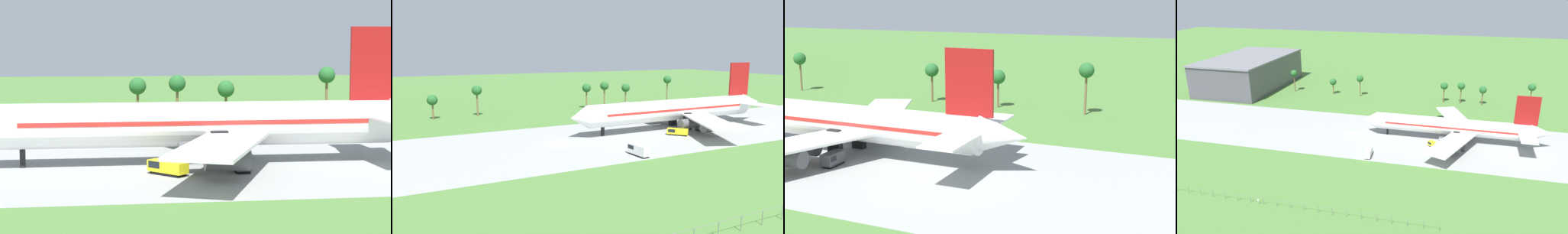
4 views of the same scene
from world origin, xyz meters
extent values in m
cylinder|color=white|center=(38.61, 2.89, 5.73)|extent=(57.51, 6.30, 6.30)
cube|color=red|center=(38.61, 2.89, 6.20)|extent=(48.88, 6.42, 0.63)
cube|color=maroon|center=(65.48, 2.89, 14.23)|extent=(8.19, 0.50, 10.70)
cube|color=white|center=(65.79, 2.89, 6.67)|extent=(5.67, 25.19, 0.30)
cube|color=white|center=(40.16, -10.45, 4.63)|extent=(17.59, 27.82, 0.44)
cube|color=white|center=(40.16, 16.24, 4.63)|extent=(17.59, 27.82, 0.44)
cylinder|color=#4C4C51|center=(38.21, -4.66, 2.81)|extent=(5.67, 2.83, 2.83)
cylinder|color=#4C4C51|center=(40.76, -10.96, 2.81)|extent=(5.67, 2.83, 2.83)
cylinder|color=#4C4C51|center=(38.21, 10.45, 2.81)|extent=(5.67, 2.83, 2.83)
cylinder|color=#4C4C51|center=(40.76, 16.75, 2.81)|extent=(5.67, 2.83, 2.83)
cube|color=black|center=(14.46, 2.89, 2.55)|extent=(0.70, 0.90, 5.10)
cube|color=black|center=(41.49, -0.57, 2.55)|extent=(2.40, 1.20, 5.10)
cube|color=black|center=(41.49, 6.36, 2.55)|extent=(2.40, 1.20, 5.10)
cube|color=black|center=(43.86, -4.24, 0.20)|extent=(1.88, 3.73, 0.40)
cube|color=#4C4C51|center=(43.86, -4.24, 1.36)|extent=(2.09, 4.39, 1.91)
cube|color=black|center=(43.88, -5.44, 1.64)|extent=(2.07, 1.56, 0.90)
cube|color=black|center=(33.86, -5.43, 0.20)|extent=(4.56, 4.76, 0.40)
cube|color=yellow|center=(33.86, -5.43, 1.13)|extent=(5.28, 5.52, 1.45)
cube|color=black|center=(32.82, -4.28, 1.35)|extent=(2.84, 2.83, 0.90)
cylinder|color=brown|center=(32.88, 51.24, 3.93)|extent=(0.56, 0.56, 7.87)
sphere|color=#235B28|center=(32.88, 51.24, 8.47)|extent=(3.60, 3.60, 3.60)
cylinder|color=brown|center=(41.19, 51.24, 4.19)|extent=(0.56, 0.56, 8.39)
sphere|color=#235B28|center=(41.19, 51.24, 8.99)|extent=(3.60, 3.60, 3.60)
cylinder|color=brown|center=(51.59, 51.24, 3.56)|extent=(0.56, 0.56, 7.12)
sphere|color=#235B28|center=(51.59, 51.24, 7.72)|extent=(3.60, 3.60, 3.60)
cylinder|color=brown|center=(73.66, 51.24, 4.98)|extent=(0.56, 0.56, 9.96)
sphere|color=#235B28|center=(73.66, 51.24, 10.56)|extent=(3.60, 3.60, 3.60)
camera|label=1|loc=(25.43, -96.15, 16.77)|focal=65.00mm
camera|label=2|loc=(-34.65, -88.21, 23.36)|focal=35.00mm
camera|label=3|loc=(100.27, -74.07, 27.71)|focal=50.00mm
camera|label=4|loc=(43.42, -135.30, 58.42)|focal=35.00mm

